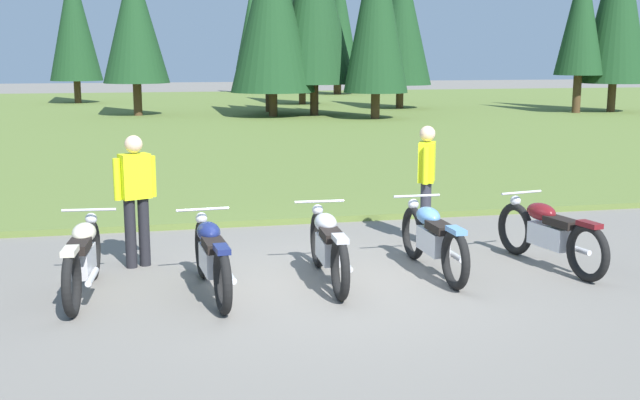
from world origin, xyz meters
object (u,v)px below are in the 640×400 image
at_px(motorcycle_maroon, 549,233).
at_px(rider_with_back_turned, 136,193).
at_px(motorcycle_silver, 328,246).
at_px(rider_in_hivis_vest, 426,177).
at_px(motorcycle_sky_blue, 433,238).
at_px(motorcycle_navy, 212,256).
at_px(motorcycle_cream, 83,257).

xyz_separation_m(motorcycle_maroon, rider_with_back_turned, (-5.06, 1.14, 0.51)).
height_order(motorcycle_silver, rider_in_hivis_vest, rider_in_hivis_vest).
distance_m(motorcycle_silver, motorcycle_maroon, 2.87).
bearing_deg(motorcycle_silver, motorcycle_sky_blue, 4.52).
relative_size(rider_in_hivis_vest, rider_with_back_turned, 1.00).
bearing_deg(motorcycle_maroon, motorcycle_navy, -176.76).
height_order(motorcycle_cream, motorcycle_sky_blue, same).
distance_m(motorcycle_silver, rider_with_back_turned, 2.55).
bearing_deg(motorcycle_cream, motorcycle_silver, -1.33).
height_order(motorcycle_sky_blue, rider_in_hivis_vest, rider_in_hivis_vest).
height_order(motorcycle_navy, motorcycle_silver, same).
bearing_deg(rider_in_hivis_vest, motorcycle_maroon, -56.51).
bearing_deg(rider_with_back_turned, motorcycle_navy, -59.50).
distance_m(motorcycle_cream, rider_in_hivis_vest, 4.88).
xyz_separation_m(motorcycle_navy, rider_with_back_turned, (-0.81, 1.38, 0.51)).
xyz_separation_m(motorcycle_silver, rider_in_hivis_vest, (1.81, 1.65, 0.51)).
bearing_deg(rider_with_back_turned, motorcycle_sky_blue, -17.08).
xyz_separation_m(motorcycle_maroon, rider_in_hivis_vest, (-1.06, 1.60, 0.51)).
distance_m(motorcycle_navy, rider_with_back_turned, 1.68).
xyz_separation_m(motorcycle_silver, rider_with_back_turned, (-2.19, 1.19, 0.51)).
distance_m(motorcycle_navy, rider_in_hivis_vest, 3.72).
xyz_separation_m(motorcycle_cream, motorcycle_navy, (1.40, -0.26, 0.00)).
xyz_separation_m(motorcycle_sky_blue, rider_in_hivis_vest, (0.47, 1.54, 0.51)).
xyz_separation_m(motorcycle_sky_blue, motorcycle_maroon, (1.53, -0.06, 0.00)).
height_order(motorcycle_cream, motorcycle_navy, same).
relative_size(motorcycle_navy, motorcycle_silver, 1.00).
relative_size(motorcycle_sky_blue, rider_with_back_turned, 1.26).
distance_m(motorcycle_cream, rider_with_back_turned, 1.37).
xyz_separation_m(motorcycle_cream, motorcycle_silver, (2.78, -0.06, 0.00)).
xyz_separation_m(motorcycle_silver, motorcycle_sky_blue, (1.34, 0.11, 0.00)).
bearing_deg(rider_with_back_turned, motorcycle_cream, -117.28).
bearing_deg(rider_in_hivis_vest, motorcycle_silver, -137.75).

